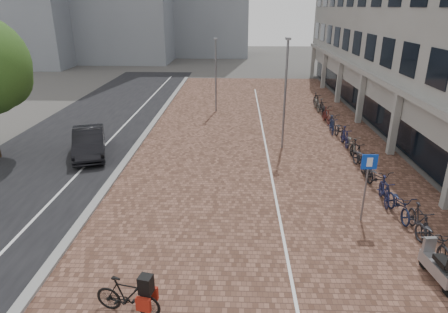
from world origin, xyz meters
TOP-DOWN VIEW (x-y plane):
  - ground at (0.00, 0.00)m, footprint 140.00×140.00m
  - plaza_brick at (2.00, 12.00)m, footprint 14.50×42.00m
  - street_asphalt at (-9.00, 12.00)m, footprint 8.00×50.00m
  - curb at (-5.10, 12.00)m, footprint 0.35×42.00m
  - lane_line at (-7.00, 12.00)m, footprint 0.12×44.00m
  - parking_line at (2.20, 12.00)m, footprint 0.10×30.00m
  - car_dark at (-7.29, 9.30)m, footprint 2.88×4.67m
  - hero_bike at (-2.18, -1.96)m, footprint 1.87×0.89m
  - scooter_front at (6.35, -0.43)m, footprint 0.69×1.71m
  - parking_sign at (5.20, 2.92)m, footprint 0.55×0.09m
  - lamp_near at (3.10, 10.77)m, footprint 0.12×0.12m
  - lamp_far at (-1.06, 18.65)m, footprint 0.12×0.12m
  - bike_row at (6.70, 10.65)m, footprint 1.20×21.46m

SIDE VIEW (x-z plane):
  - ground at x=0.00m, z-range 0.00..0.00m
  - street_asphalt at x=-9.00m, z-range -0.01..0.02m
  - plaza_brick at x=2.00m, z-range -0.01..0.03m
  - lane_line at x=-7.00m, z-range 0.02..0.02m
  - parking_line at x=2.20m, z-range 0.03..0.04m
  - curb at x=-5.10m, z-range 0.00..0.14m
  - bike_row at x=6.70m, z-range 0.00..1.05m
  - hero_bike at x=-2.18m, z-range -0.07..1.20m
  - scooter_front at x=6.35m, z-range 0.00..1.15m
  - car_dark at x=-7.29m, z-range 0.00..1.45m
  - parking_sign at x=5.20m, z-range 0.48..3.14m
  - lamp_far at x=-1.06m, z-range 0.00..5.30m
  - lamp_near at x=3.10m, z-range 0.00..5.92m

